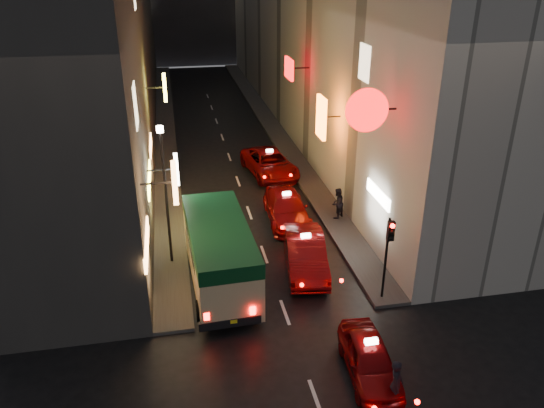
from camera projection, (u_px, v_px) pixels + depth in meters
building_left at (102, 11)px, 38.01m from camera, size 7.42×52.13×18.00m
building_right at (317, 7)px, 40.79m from camera, size 8.07×52.00×18.00m
sidewalk_left at (165, 128)px, 42.43m from camera, size 1.50×52.00×0.15m
sidewalk_right at (269, 122)px, 43.91m from camera, size 1.50×52.00×0.15m
minibus at (219, 248)px, 21.40m from camera, size 2.60×6.73×2.86m
taxi_near at (370, 357)px, 17.15m from camera, size 2.26×4.79×1.65m
taxi_second at (305, 251)px, 23.02m from camera, size 3.11×5.97×1.98m
taxi_third at (287, 206)px, 27.36m from camera, size 2.37×5.35×1.85m
taxi_far at (270, 162)px, 33.15m from camera, size 3.08×5.83×1.94m
pedestrian_crossing at (396, 381)px, 15.85m from camera, size 0.62×0.74×1.92m
pedestrian_sidewalk at (337, 201)px, 27.29m from camera, size 0.82×0.77×1.85m
traffic_light at (389, 242)px, 20.05m from camera, size 0.26×0.43×3.50m
lamp_post at (165, 187)px, 22.21m from camera, size 0.28×0.28×6.22m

